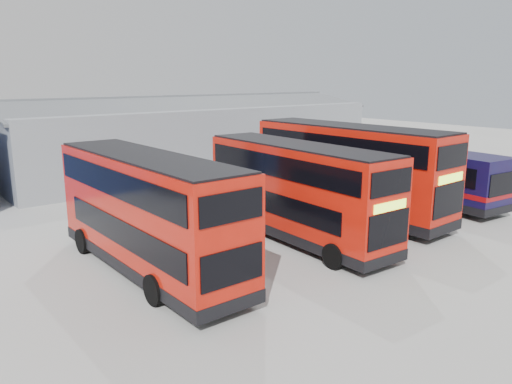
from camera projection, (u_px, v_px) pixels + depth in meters
name	position (u px, v px, depth m)	size (l,w,h in m)	color
ground_plane	(275.00, 247.00, 21.97)	(120.00, 120.00, 0.00)	#9C9C97
maintenance_shed	(188.00, 135.00, 41.39)	(30.50, 12.00, 5.89)	gray
double_decker_left	(148.00, 215.00, 18.64)	(2.81, 10.76, 4.53)	red
double_decker_centre	(297.00, 193.00, 22.46)	(3.11, 10.56, 4.42)	red
double_decker_right	(349.00, 171.00, 26.37)	(3.04, 11.54, 4.86)	red
single_decker_blue	(411.00, 173.00, 30.30)	(4.03, 12.05, 3.21)	#0C0B34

